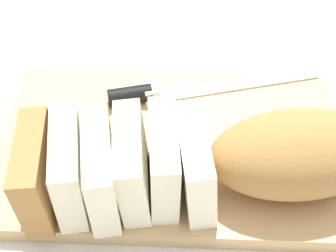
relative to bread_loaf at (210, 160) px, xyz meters
The scene contains 7 objects.
ground_plane 0.10m from the bread_loaf, 53.61° to the right, with size 3.00×3.00×0.00m, color silver.
cutting_board 0.10m from the bread_loaf, 53.61° to the right, with size 0.42×0.26×0.02m, color tan.
bread_loaf is the anchor object (origin of this frame).
bread_knife 0.16m from the bread_loaf, 66.69° to the right, with size 0.29×0.09×0.02m.
crumb_near_knife 0.13m from the bread_loaf, 67.79° to the right, with size 0.01×0.01×0.01m, color #A8753D.
crumb_near_loaf 0.07m from the bread_loaf, 16.74° to the right, with size 0.01×0.01×0.01m, color #A8753D.
crumb_stray_left 0.08m from the bread_loaf, 17.99° to the right, with size 0.00×0.00×0.00m, color #A8753D.
Camera 1 is at (-0.00, 0.39, 0.49)m, focal length 53.60 mm.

